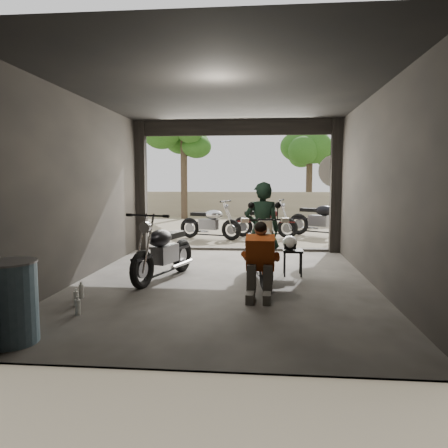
% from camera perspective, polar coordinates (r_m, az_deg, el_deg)
% --- Properties ---
extents(ground, '(80.00, 80.00, 0.00)m').
position_cam_1_polar(ground, '(7.53, -0.08, -7.73)').
color(ground, '#7A6D56').
rests_on(ground, ground).
extents(garage, '(7.00, 7.13, 3.20)m').
position_cam_1_polar(garage, '(7.89, 0.29, 2.28)').
color(garage, '#2D2B28').
rests_on(garage, ground).
extents(boundary_wall, '(18.00, 0.30, 1.20)m').
position_cam_1_polar(boundary_wall, '(21.34, 3.49, 2.61)').
color(boundary_wall, gray).
rests_on(boundary_wall, ground).
extents(tree_left, '(2.20, 2.20, 5.60)m').
position_cam_1_polar(tree_left, '(20.26, -5.30, 12.02)').
color(tree_left, '#382B1E').
rests_on(tree_left, ground).
extents(tree_right, '(2.20, 2.20, 5.00)m').
position_cam_1_polar(tree_right, '(21.47, 11.15, 10.43)').
color(tree_right, '#382B1E').
rests_on(tree_right, ground).
extents(main_bike, '(1.03, 1.85, 1.17)m').
position_cam_1_polar(main_bike, '(7.52, 4.57, -3.24)').
color(main_bike, '#F1E9CC').
rests_on(main_bike, ground).
extents(left_bike, '(1.20, 1.92, 1.21)m').
position_cam_1_polar(left_bike, '(7.73, -7.89, -2.88)').
color(left_bike, black).
rests_on(left_bike, ground).
extents(outside_bike_a, '(1.86, 1.20, 1.17)m').
position_cam_1_polar(outside_bike_a, '(13.02, -1.83, 0.57)').
color(outside_bike_a, black).
rests_on(outside_bike_a, ground).
extents(outside_bike_b, '(1.85, 1.02, 1.18)m').
position_cam_1_polar(outside_bike_b, '(13.41, 5.35, 0.73)').
color(outside_bike_b, '#41100F').
rests_on(outside_bike_b, ground).
extents(outside_bike_c, '(2.04, 1.69, 1.30)m').
position_cam_1_polar(outside_bike_c, '(13.95, 12.51, 1.04)').
color(outside_bike_c, black).
rests_on(outside_bike_c, ground).
extents(rider, '(0.65, 0.45, 1.73)m').
position_cam_1_polar(rider, '(7.87, 4.99, -0.79)').
color(rider, black).
rests_on(rider, ground).
extents(mechanic, '(0.60, 0.79, 1.10)m').
position_cam_1_polar(mechanic, '(6.42, 4.69, -5.08)').
color(mechanic, '#BC4D19').
rests_on(mechanic, ground).
extents(stool, '(0.35, 0.35, 0.49)m').
position_cam_1_polar(stool, '(8.07, 8.97, -3.87)').
color(stool, black).
rests_on(stool, ground).
extents(helmet, '(0.28, 0.29, 0.26)m').
position_cam_1_polar(helmet, '(8.05, 8.59, -2.43)').
color(helmet, white).
rests_on(helmet, stool).
extents(oil_drum, '(0.66, 0.66, 0.89)m').
position_cam_1_polar(oil_drum, '(5.23, -26.22, -9.31)').
color(oil_drum, '#3E5869').
rests_on(oil_drum, ground).
extents(sign_post, '(0.79, 0.08, 2.38)m').
position_cam_1_polar(sign_post, '(11.11, 14.20, 4.78)').
color(sign_post, black).
rests_on(sign_post, ground).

